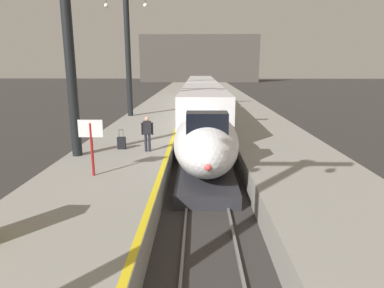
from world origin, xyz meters
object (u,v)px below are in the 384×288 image
(departure_info_board, at_px, (91,136))
(station_column_far, at_px, (128,44))
(highspeed_train_main, at_px, (202,102))
(passenger_near_edge, at_px, (147,131))
(station_column_mid, at_px, (68,36))
(rolling_suitcase, at_px, (122,143))

(departure_info_board, bearing_deg, station_column_far, 96.07)
(highspeed_train_main, relative_size, passenger_near_edge, 22.39)
(station_column_mid, relative_size, passenger_near_edge, 5.15)
(rolling_suitcase, bearing_deg, highspeed_train_main, 72.87)
(passenger_near_edge, bearing_deg, departure_info_board, -112.50)
(departure_info_board, bearing_deg, passenger_near_edge, 67.50)
(rolling_suitcase, bearing_deg, station_column_mid, -145.39)
(station_column_far, distance_m, passenger_near_edge, 12.92)
(station_column_mid, distance_m, departure_info_board, 4.99)
(departure_info_board, bearing_deg, station_column_mid, 119.60)
(rolling_suitcase, bearing_deg, passenger_near_edge, -17.79)
(station_column_far, bearing_deg, passenger_near_edge, -74.91)
(rolling_suitcase, height_order, departure_info_board, departure_info_board)
(station_column_mid, xyz_separation_m, rolling_suitcase, (1.77, 1.22, -4.96))
(passenger_near_edge, xyz_separation_m, rolling_suitcase, (-1.36, 0.44, -0.69))
(station_column_mid, bearing_deg, departure_info_board, -60.40)
(highspeed_train_main, relative_size, station_column_mid, 4.35)
(highspeed_train_main, distance_m, station_column_mid, 16.36)
(station_column_far, relative_size, departure_info_board, 4.46)
(station_column_mid, relative_size, rolling_suitcase, 8.86)
(station_column_mid, height_order, departure_info_board, station_column_mid)
(station_column_far, bearing_deg, departure_info_board, -83.93)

